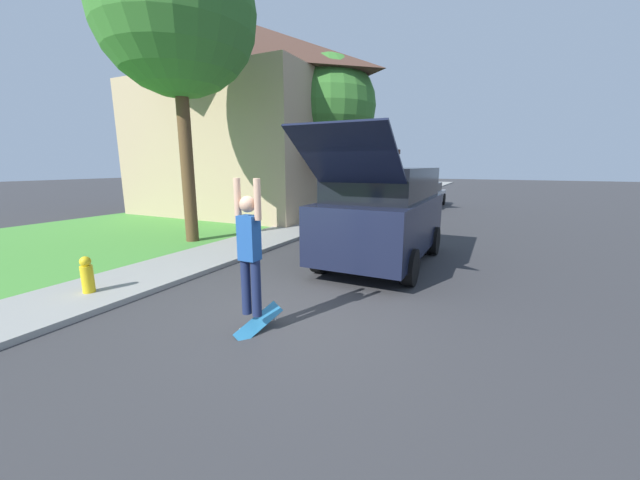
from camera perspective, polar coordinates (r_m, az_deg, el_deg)
The scene contains 11 objects.
ground_plane at distance 5.75m, azimuth -4.14°, elevation -11.47°, with size 120.00×120.00×0.00m, color #333335.
lawn at distance 15.18m, azimuth -18.86°, elevation 2.78°, with size 10.00×80.00×0.08m.
sidewalk at distance 12.48m, azimuth -4.43°, elevation 1.57°, with size 1.80×80.00×0.10m.
house at distance 18.13m, azimuth -11.55°, elevation 18.81°, with size 11.49×8.14×8.55m.
lawn_tree_near at distance 11.67m, azimuth -22.08°, elevation 30.49°, with size 4.22×4.22×8.21m.
lawn_tree_far at distance 16.38m, azimuth 0.99°, elevation 20.49°, with size 4.26×4.26×6.79m.
suv_parked at distance 8.43m, azimuth 10.16°, elevation 4.28°, with size 2.15×5.16×2.92m.
car_down_street at distance 21.02m, azimuth 16.37°, elevation 6.96°, with size 1.91×4.09×1.32m.
skateboarder at distance 4.77m, azimuth -11.23°, elevation -1.13°, with size 0.41×0.21×1.84m.
skateboard at distance 5.17m, azimuth -9.77°, elevation -12.86°, with size 0.36×0.72×0.40m.
fire_hydrant at distance 7.39m, azimuth -33.23°, elevation -4.70°, with size 0.20×0.20×0.64m.
Camera 1 is at (2.71, -4.53, 2.28)m, focal length 20.00 mm.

